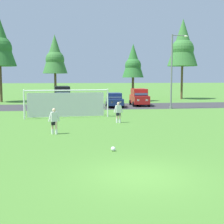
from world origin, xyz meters
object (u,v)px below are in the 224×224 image
(soccer_goal, at_px, (66,103))
(parked_car_slot_far_left, at_px, (62,96))
(parked_car_slot_center_left, at_px, (114,100))
(parked_car_slot_center, at_px, (139,97))
(street_lamp, at_px, (173,71))
(player_midfield_center, at_px, (118,112))
(player_defender_far, at_px, (54,121))
(soccer_ball, at_px, (113,149))
(parked_car_slot_left, at_px, (89,100))

(soccer_goal, relative_size, parked_car_slot_far_left, 1.53)
(soccer_goal, xyz_separation_m, parked_car_slot_center_left, (5.75, 8.98, -0.42))
(parked_car_slot_center_left, height_order, parked_car_slot_center, parked_car_slot_center)
(parked_car_slot_center_left, bearing_deg, street_lamp, -25.11)
(street_lamp, bearing_deg, soccer_goal, -153.55)
(player_midfield_center, relative_size, player_defender_far, 1.00)
(soccer_goal, relative_size, parked_car_slot_center, 1.60)
(parked_car_slot_center, bearing_deg, player_defender_far, -117.37)
(soccer_ball, distance_m, parked_car_slot_far_left, 24.96)
(player_defender_far, height_order, parked_car_slot_center, parked_car_slot_center)
(player_midfield_center, relative_size, parked_car_slot_center_left, 0.38)
(soccer_ball, relative_size, parked_car_slot_left, 0.05)
(parked_car_slot_center_left, distance_m, street_lamp, 7.81)
(parked_car_slot_far_left, xyz_separation_m, parked_car_slot_center, (9.82, -0.42, -0.23))
(player_defender_far, distance_m, street_lamp, 19.86)
(parked_car_slot_center, bearing_deg, player_midfield_center, -109.15)
(parked_car_slot_left, distance_m, parked_car_slot_center, 6.63)
(soccer_goal, height_order, parked_car_slot_left, soccer_goal)
(player_defender_far, bearing_deg, player_midfield_center, 42.43)
(street_lamp, bearing_deg, player_midfield_center, -127.75)
(soccer_goal, bearing_deg, street_lamp, 26.45)
(parked_car_slot_center_left, bearing_deg, player_defender_far, -110.12)
(parked_car_slot_center, relative_size, street_lamp, 0.56)
(parked_car_slot_far_left, height_order, street_lamp, street_lamp)
(parked_car_slot_center, bearing_deg, soccer_ball, -105.98)
(player_midfield_center, distance_m, parked_car_slot_center_left, 13.42)
(parked_car_slot_center_left, bearing_deg, player_midfield_center, -97.19)
(soccer_goal, xyz_separation_m, parked_car_slot_left, (2.72, 9.30, -0.42))
(soccer_goal, height_order, player_defender_far, soccer_goal)
(parked_car_slot_center, xyz_separation_m, street_lamp, (2.85, -4.52, 3.24))
(player_midfield_center, distance_m, parked_car_slot_center, 15.75)
(parked_car_slot_center_left, relative_size, parked_car_slot_center, 0.91)
(parked_car_slot_far_left, bearing_deg, parked_car_slot_left, -26.69)
(player_midfield_center, relative_size, parked_car_slot_far_left, 0.33)
(parked_car_slot_center_left, bearing_deg, parked_car_slot_center, 24.05)
(soccer_ball, relative_size, parked_car_slot_center, 0.05)
(parked_car_slot_left, distance_m, parked_car_slot_center_left, 3.04)
(soccer_goal, height_order, player_midfield_center, soccer_goal)
(player_defender_far, bearing_deg, street_lamp, 48.99)
(parked_car_slot_center, height_order, street_lamp, street_lamp)
(parked_car_slot_center, bearing_deg, parked_car_slot_left, -169.23)
(soccer_ball, xyz_separation_m, soccer_goal, (-2.26, 13.81, 1.18))
(soccer_goal, xyz_separation_m, street_lamp, (12.08, 6.01, 3.06))
(soccer_goal, relative_size, player_midfield_center, 4.60)
(parked_car_slot_far_left, height_order, parked_car_slot_center_left, parked_car_slot_far_left)
(soccer_ball, distance_m, parked_car_slot_center_left, 23.06)
(parked_car_slot_far_left, height_order, parked_car_slot_center, parked_car_slot_far_left)
(parked_car_slot_left, bearing_deg, parked_car_slot_center, 10.77)
(soccer_goal, distance_m, player_midfield_center, 5.97)
(player_defender_far, height_order, street_lamp, street_lamp)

